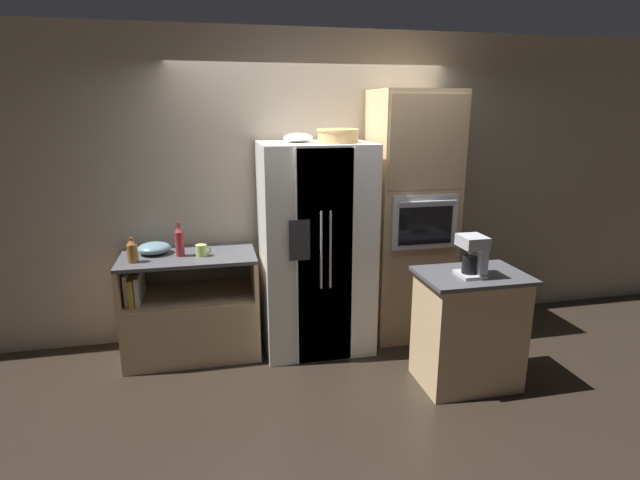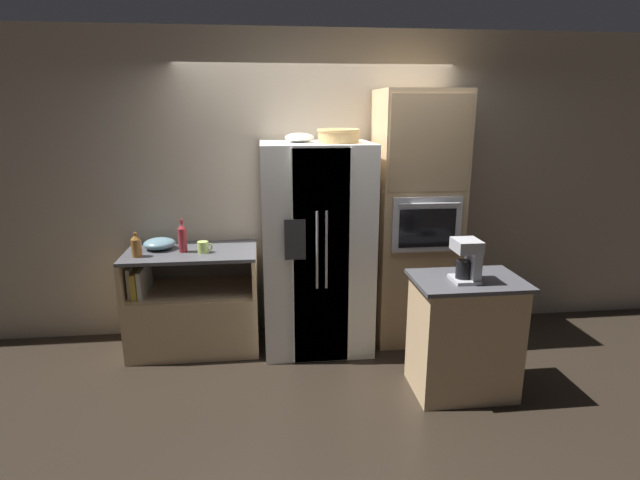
{
  "view_description": "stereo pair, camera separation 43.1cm",
  "coord_description": "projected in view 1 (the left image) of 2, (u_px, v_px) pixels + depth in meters",
  "views": [
    {
      "loc": [
        -0.92,
        -4.11,
        2.11
      ],
      "look_at": [
        -0.02,
        -0.04,
        1.01
      ],
      "focal_mm": 28.0,
      "sensor_mm": 36.0,
      "label": 1
    },
    {
      "loc": [
        -0.5,
        -4.18,
        2.11
      ],
      "look_at": [
        -0.02,
        -0.04,
        1.01
      ],
      "focal_mm": 28.0,
      "sensor_mm": 36.0,
      "label": 2
    }
  ],
  "objects": [
    {
      "name": "counter_left",
      "position": [
        191.0,
        317.0,
        4.39
      ],
      "size": [
        1.13,
        0.67,
        0.91
      ],
      "color": "tan",
      "rests_on": "ground_plane"
    },
    {
      "name": "refrigerator",
      "position": [
        315.0,
        248.0,
        4.41
      ],
      "size": [
        0.94,
        0.82,
        1.84
      ],
      "color": "white",
      "rests_on": "ground_plane"
    },
    {
      "name": "fruit_bowl",
      "position": [
        298.0,
        138.0,
        4.17
      ],
      "size": [
        0.25,
        0.25,
        0.08
      ],
      "color": "white",
      "rests_on": "refrigerator"
    },
    {
      "name": "mug",
      "position": [
        202.0,
        250.0,
        4.19
      ],
      "size": [
        0.13,
        0.09,
        0.1
      ],
      "color": "#B2D166",
      "rests_on": "counter_left"
    },
    {
      "name": "wall_oven",
      "position": [
        410.0,
        217.0,
        4.62
      ],
      "size": [
        0.73,
        0.7,
        2.27
      ],
      "color": "tan",
      "rests_on": "ground_plane"
    },
    {
      "name": "wicker_basket",
      "position": [
        338.0,
        135.0,
        4.13
      ],
      "size": [
        0.36,
        0.36,
        0.11
      ],
      "color": "tan",
      "rests_on": "refrigerator"
    },
    {
      "name": "coffee_maker",
      "position": [
        474.0,
        254.0,
        3.66
      ],
      "size": [
        0.18,
        0.21,
        0.31
      ],
      "color": "#B2B2B7",
      "rests_on": "island_counter"
    },
    {
      "name": "ground_plane",
      "position": [
        321.0,
        344.0,
        4.62
      ],
      "size": [
        20.0,
        20.0,
        0.0
      ],
      "primitive_type": "plane",
      "color": "black"
    },
    {
      "name": "wall_back",
      "position": [
        311.0,
        186.0,
        4.7
      ],
      "size": [
        12.0,
        0.06,
        2.8
      ],
      "color": "tan",
      "rests_on": "ground_plane"
    },
    {
      "name": "bottle_short",
      "position": [
        180.0,
        241.0,
        4.17
      ],
      "size": [
        0.07,
        0.07,
        0.29
      ],
      "color": "maroon",
      "rests_on": "counter_left"
    },
    {
      "name": "bottle_tall",
      "position": [
        132.0,
        250.0,
        4.01
      ],
      "size": [
        0.08,
        0.08,
        0.21
      ],
      "color": "brown",
      "rests_on": "counter_left"
    },
    {
      "name": "island_counter",
      "position": [
        468.0,
        329.0,
        3.87
      ],
      "size": [
        0.8,
        0.56,
        0.91
      ],
      "color": "tan",
      "rests_on": "ground_plane"
    },
    {
      "name": "mixing_bowl",
      "position": [
        154.0,
        248.0,
        4.25
      ],
      "size": [
        0.28,
        0.28,
        0.1
      ],
      "color": "#668C99",
      "rests_on": "counter_left"
    }
  ]
}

